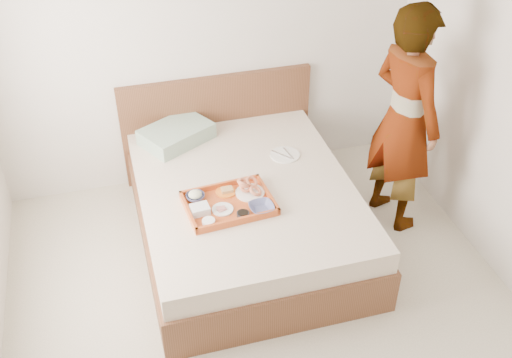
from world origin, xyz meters
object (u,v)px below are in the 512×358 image
object	(u,v)px
tray	(229,203)
dinner_plate	(285,155)
person	(404,120)
bed	(246,213)

from	to	relation	value
tray	dinner_plate	xyz separation A→B (m)	(0.58, 0.50, -0.02)
person	dinner_plate	bearing A→B (deg)	54.35
dinner_plate	person	world-z (taller)	person
tray	dinner_plate	bearing A→B (deg)	36.22
bed	dinner_plate	distance (m)	0.57
bed	dinner_plate	world-z (taller)	dinner_plate
bed	tray	world-z (taller)	tray
person	tray	bearing A→B (deg)	82.87
dinner_plate	person	bearing A→B (deg)	-21.01
bed	person	size ratio (longest dim) A/B	1.10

